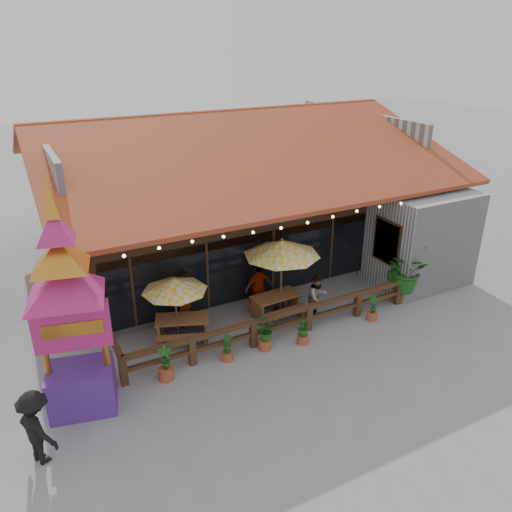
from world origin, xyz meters
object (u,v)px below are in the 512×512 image
picnic_table_right (276,302)px  thai_sign_tower (65,288)px  umbrella_right (282,248)px  tropical_plant (404,270)px  umbrella_left (174,285)px  pedestrian (37,428)px  picnic_table_left (183,325)px

picnic_table_right → thai_sign_tower: bearing=-165.6°
umbrella_right → tropical_plant: umbrella_right is taller
umbrella_left → picnic_table_right: umbrella_left is taller
thai_sign_tower → pedestrian: (-1.17, -1.37, -2.54)m
tropical_plant → pedestrian: (-12.41, -1.95, -0.28)m
picnic_table_left → picnic_table_right: 3.32m
picnic_table_right → thai_sign_tower: 7.47m
picnic_table_left → umbrella_left: bearing=121.7°
picnic_table_right → pedestrian: bearing=-158.5°
picnic_table_left → pedestrian: bearing=-145.1°
umbrella_right → picnic_table_right: 1.89m
thai_sign_tower → tropical_plant: thai_sign_tower is taller
picnic_table_left → umbrella_right: bearing=1.6°
picnic_table_left → tropical_plant: size_ratio=0.98×
umbrella_right → thai_sign_tower: (-6.94, -1.87, 1.06)m
picnic_table_left → tropical_plant: 8.03m
thai_sign_tower → pedestrian: bearing=-130.4°
picnic_table_left → tropical_plant: tropical_plant is taller
picnic_table_right → thai_sign_tower: thai_sign_tower is taller
umbrella_left → tropical_plant: 8.17m
pedestrian → picnic_table_right: bearing=-96.9°
thai_sign_tower → pedestrian: size_ratio=3.54×
umbrella_left → pedestrian: umbrella_left is taller
umbrella_left → picnic_table_left: umbrella_left is taller
tropical_plant → umbrella_left: bearing=170.2°
umbrella_right → picnic_table_right: (-0.29, -0.16, -1.86)m
umbrella_left → thai_sign_tower: thai_sign_tower is taller
picnic_table_right → tropical_plant: bearing=-13.9°
umbrella_left → thai_sign_tower: bearing=-148.7°
umbrella_right → picnic_table_left: bearing=-178.4°
tropical_plant → picnic_table_right: bearing=166.1°
picnic_table_left → thai_sign_tower: size_ratio=0.31×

